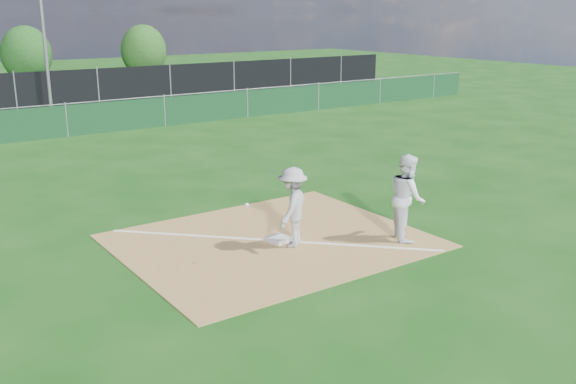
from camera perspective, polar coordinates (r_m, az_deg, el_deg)
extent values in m
plane|color=#113E0D|center=(21.17, -15.08, 2.67)|extent=(90.00, 90.00, 0.00)
cube|color=olive|center=(13.36, -1.45, -4.36)|extent=(6.00, 5.00, 0.02)
cube|color=white|center=(13.36, -1.45, -4.30)|extent=(5.01, 5.01, 0.01)
cube|color=black|center=(25.74, -19.08, 5.98)|extent=(44.00, 0.05, 1.20)
cube|color=black|center=(33.40, -23.07, 8.19)|extent=(46.00, 0.04, 1.80)
cylinder|color=slate|center=(33.25, -20.96, 13.76)|extent=(0.16, 0.16, 8.00)
cube|color=silver|center=(13.31, -0.84, -4.20)|extent=(0.49, 0.49, 0.09)
imported|color=#B5B5B7|center=(12.82, 0.42, -1.36)|extent=(1.21, 1.10, 1.63)
sphere|color=white|center=(11.87, -3.68, -1.16)|extent=(0.08, 0.08, 0.08)
imported|color=white|center=(13.48, 10.55, -0.45)|extent=(1.03, 1.10, 1.81)
imported|color=black|center=(39.25, -19.75, 9.09)|extent=(4.44, 2.18, 1.24)
cylinder|color=#382316|center=(45.36, -22.05, 9.52)|extent=(0.24, 0.24, 1.05)
ellipsoid|color=#164413|center=(45.25, -22.23, 11.27)|extent=(3.14, 3.14, 3.61)
cylinder|color=#382316|center=(46.97, -12.61, 10.46)|extent=(0.24, 0.24, 1.04)
ellipsoid|color=#1B4814|center=(46.87, -12.71, 12.15)|extent=(3.13, 3.13, 3.60)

